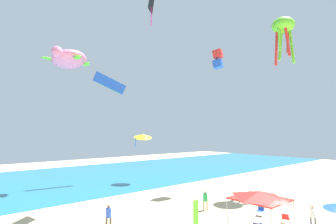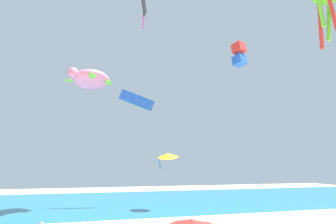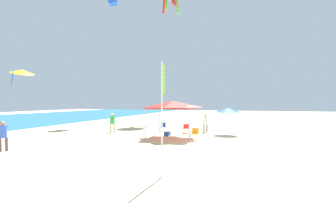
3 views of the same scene
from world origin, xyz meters
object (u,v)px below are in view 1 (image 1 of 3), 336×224
Objects in this scene: folding_chair_near_cooler at (260,210)px; person_watching_sky at (205,199)px; person_far_stroller at (109,214)px; kite_diamond_black at (151,3)px; kite_turtle_pink at (69,59)px; kite_delta_yellow at (143,136)px; person_beachcomber at (313,214)px; folding_chair_facing_ocean at (285,218)px; kite_box_red at (218,59)px; canopy_tent at (260,195)px; kite_octopus_lime at (283,28)px; kite_parafoil_blue at (110,83)px.

person_watching_sky reaches higher than folding_chair_near_cooler.
kite_diamond_black is at bearing -100.70° from person_far_stroller.
person_watching_sky is at bearing 69.84° from kite_turtle_pink.
kite_diamond_black reaches higher than folding_chair_near_cooler.
person_watching_sky is 15.86m from kite_delta_yellow.
kite_turtle_pink is at bearing 170.66° from person_watching_sky.
person_far_stroller is 1.04× the size of person_beachcomber.
folding_chair_near_cooler is at bearing -160.42° from person_far_stroller.
folding_chair_near_cooler is (0.50, 2.33, 0.00)m from folding_chair_facing_ocean.
person_beachcomber is at bearing 43.72° from kite_box_red.
folding_chair_facing_ocean is 1.90m from person_beachcomber.
person_beachcomber is (11.42, -9.59, -0.04)m from person_far_stroller.
person_watching_sky is at bearing 7.43° from kite_box_red.
person_beachcomber is at bearing -138.43° from kite_diamond_black.
folding_chair_facing_ocean is at bearing -6.02° from canopy_tent.
kite_octopus_lime is (11.56, 2.80, 19.80)m from folding_chair_near_cooler.
person_beachcomber is at bearing -172.40° from folding_chair_facing_ocean.
kite_delta_yellow reaches higher than person_watching_sky.
kite_octopus_lime is at bearing 91.62° from person_beachcomber.
kite_turtle_pink reaches higher than kite_delta_yellow.
kite_turtle_pink is (-8.90, 21.12, 15.88)m from folding_chair_near_cooler.
person_far_stroller is at bearing 147.76° from kite_diamond_black.
person_watching_sky is 0.28× the size of kite_octopus_lime.
person_beachcomber is 0.33× the size of kite_parafoil_blue.
folding_chair_near_cooler is 19.48m from kite_delta_yellow.
canopy_tent is 1.96× the size of person_watching_sky.
person_beachcomber is 0.27× the size of kite_octopus_lime.
kite_box_red is (14.81, -12.29, 0.12)m from kite_turtle_pink.
kite_box_red is (9.76, -1.43, -4.82)m from kite_diamond_black.
canopy_tent is 10.83m from person_far_stroller.
folding_chair_facing_ocean is at bearing 30.30° from kite_octopus_lime.
kite_octopus_lime reaches higher than kite_box_red.
folding_chair_near_cooler is 12.42m from person_far_stroller.
kite_parafoil_blue reaches higher than canopy_tent.
person_watching_sky is at bearing -82.61° from kite_parafoil_blue.
kite_diamond_black reaches higher than person_watching_sky.
person_far_stroller is 0.34× the size of kite_parafoil_blue.
canopy_tent is 2.02× the size of person_far_stroller.
kite_octopus_lime is (15.42, -7.46, -1.02)m from kite_diamond_black.
folding_chair_near_cooler is (3.54, 2.01, -2.06)m from canopy_tent.
kite_turtle_pink is (-8.41, 23.45, 15.88)m from folding_chair_facing_ocean.
kite_turtle_pink is 6.76m from kite_parafoil_blue.
kite_delta_yellow is at bearing 149.07° from person_beachcomber.
canopy_tent is at bearing 26.09° from kite_box_red.
kite_parafoil_blue is at bearing 18.78° from kite_diamond_black.
kite_delta_yellow is (1.43, 20.84, 6.02)m from folding_chair_facing_ocean.
kite_diamond_black is 13.84m from kite_parafoil_blue.
person_beachcomber is at bearing -6.46° from folding_chair_near_cooler.
person_far_stroller is at bearing 134.54° from canopy_tent.
person_watching_sky is 21.27m from kite_diamond_black.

